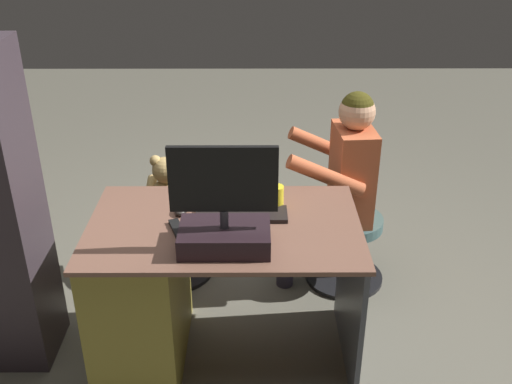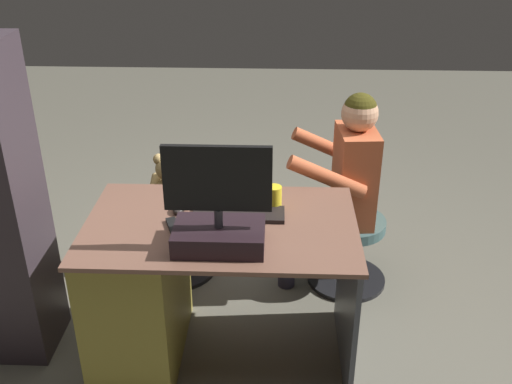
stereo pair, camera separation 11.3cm
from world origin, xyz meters
The scene contains 11 objects.
ground_plane centered at (0.00, 0.00, 0.00)m, with size 10.00×10.00×0.00m, color #646154.
desk centered at (0.32, 0.31, 0.40)m, with size 1.23×0.76×0.76m.
monitor centered at (-0.01, 0.50, 0.88)m, with size 0.44×0.24×0.46m.
keyboard centered at (-0.08, 0.24, 0.77)m, with size 0.42×0.14×0.02m, color black.
computer_mouse centered at (0.20, 0.21, 0.78)m, with size 0.06×0.10×0.04m, color black.
cup centered at (-0.24, 0.15, 0.81)m, with size 0.07×0.07×0.11m, color yellow.
tv_remote centered at (0.20, 0.36, 0.77)m, with size 0.04×0.15×0.02m, color black.
office_chair_teddy centered at (0.37, -0.42, 0.24)m, with size 0.50×0.50×0.42m.
teddy_bear centered at (0.37, -0.43, 0.58)m, with size 0.25×0.25×0.35m.
visitor_chair centered at (-0.67, -0.34, 0.25)m, with size 0.46×0.46×0.42m.
person centered at (-0.60, -0.34, 0.68)m, with size 0.52×0.50×1.16m.
Camera 1 is at (-0.14, 2.61, 2.10)m, focal length 41.57 mm.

